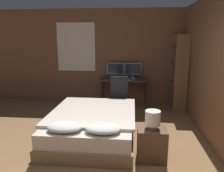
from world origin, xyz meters
The scene contains 12 objects.
wall_back centered at (-0.02, 3.81, 1.35)m, with size 12.00×0.08×2.70m.
wall_side_right centered at (1.89, 1.50, 1.35)m, with size 0.06×12.00×2.70m.
bed centered at (-0.28, 1.33, 0.26)m, with size 1.59×2.05×0.59m.
nightstand centered at (0.78, 0.66, 0.26)m, with size 0.45×0.38×0.52m.
bedside_lamp centered at (0.78, 0.66, 0.69)m, with size 0.23×0.23×0.29m.
desk centered at (0.21, 3.46, 0.66)m, with size 1.34×0.55×0.77m.
monitor_left centered at (-0.04, 3.64, 1.01)m, with size 0.47×0.16×0.43m.
monitor_right centered at (0.46, 3.64, 1.01)m, with size 0.47×0.16×0.43m.
keyboard centered at (0.21, 3.29, 0.78)m, with size 0.38×0.13×0.02m.
computer_mouse centered at (0.49, 3.29, 0.79)m, with size 0.07×0.05×0.04m.
office_chair centered at (0.14, 2.71, 0.39)m, with size 0.52×0.52×1.00m.
bookshelf centered at (1.67, 3.26, 1.08)m, with size 0.34×0.71×1.98m.
Camera 1 is at (0.46, -2.53, 1.89)m, focal length 35.00 mm.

